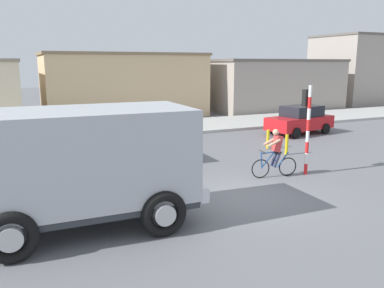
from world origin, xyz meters
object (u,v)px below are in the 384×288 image
at_px(bollard_far, 268,139).
at_px(car_red_near, 300,120).
at_px(truck_foreground, 83,161).
at_px(car_white_mid, 132,145).
at_px(pedestrian_near_kerb, 61,137).
at_px(traffic_light_pole, 307,118).
at_px(cyclist, 275,153).
at_px(bollard_near, 287,145).

bearing_deg(bollard_far, car_red_near, 32.31).
distance_m(truck_foreground, car_white_mid, 6.06).
bearing_deg(pedestrian_near_kerb, traffic_light_pole, -40.77).
bearing_deg(truck_foreground, cyclist, 13.44).
distance_m(truck_foreground, bollard_near, 10.35).
relative_size(car_red_near, bollard_near, 4.71).
bearing_deg(truck_foreground, bollard_near, 24.40).
bearing_deg(cyclist, car_red_near, 45.04).
distance_m(pedestrian_near_kerb, bollard_near, 9.81).
xyz_separation_m(traffic_light_pole, bollard_far, (1.33, 4.14, -1.62)).
distance_m(truck_foreground, pedestrian_near_kerb, 8.17).
bearing_deg(car_white_mid, car_red_near, 14.69).
bearing_deg(pedestrian_near_kerb, car_red_near, 0.12).
relative_size(traffic_light_pole, bollard_far, 3.56).
relative_size(car_white_mid, bollard_near, 4.48).
xyz_separation_m(car_white_mid, pedestrian_near_kerb, (-2.33, 2.76, 0.03)).
distance_m(traffic_light_pole, bollard_far, 4.64).
xyz_separation_m(bollard_near, bollard_far, (0.00, 1.40, 0.00)).
bearing_deg(traffic_light_pole, car_white_mid, 144.15).
bearing_deg(bollard_near, bollard_far, 90.00).
bearing_deg(truck_foreground, car_white_mid, 63.31).
relative_size(truck_foreground, traffic_light_pole, 1.71).
bearing_deg(pedestrian_near_kerb, bollard_far, -15.36).
height_order(car_red_near, car_white_mid, same).
relative_size(car_red_near, pedestrian_near_kerb, 2.62).
distance_m(cyclist, bollard_far, 4.79).
relative_size(traffic_light_pole, pedestrian_near_kerb, 1.98).
bearing_deg(truck_foreground, pedestrian_near_kerb, 87.45).
bearing_deg(cyclist, pedestrian_near_kerb, 134.76).
distance_m(traffic_light_pole, bollard_near, 3.45).
height_order(cyclist, bollard_far, cyclist).
bearing_deg(car_red_near, bollard_near, -135.39).
relative_size(pedestrian_near_kerb, bollard_near, 1.80).
bearing_deg(car_white_mid, traffic_light_pole, -35.85).
xyz_separation_m(truck_foreground, car_white_mid, (2.70, 5.36, -0.85)).
xyz_separation_m(traffic_light_pole, pedestrian_near_kerb, (-7.67, 6.61, -1.22)).
height_order(traffic_light_pole, bollard_far, traffic_light_pole).
bearing_deg(car_white_mid, bollard_near, -9.50).
distance_m(car_white_mid, bollard_near, 6.77).
relative_size(pedestrian_near_kerb, bollard_far, 1.80).
xyz_separation_m(truck_foreground, car_red_near, (13.31, 8.15, -0.85)).
bearing_deg(truck_foreground, traffic_light_pole, 10.63).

